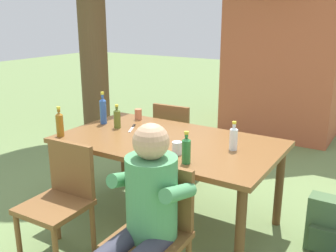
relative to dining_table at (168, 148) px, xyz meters
The scene contains 16 objects.
ground_plane 0.69m from the dining_table, ahead, with size 24.00×24.00×0.00m, color #6B844C.
dining_table is the anchor object (origin of this frame).
chair_near_right 0.95m from the dining_table, 63.45° to the right, with size 0.45×0.45×0.87m.
chair_near_left 0.95m from the dining_table, 116.79° to the right, with size 0.45×0.45×0.87m.
chair_far_left 0.95m from the dining_table, 116.41° to the left, with size 0.46×0.46×0.87m.
person_in_white_shirt 1.03m from the dining_table, 66.08° to the right, with size 0.47×0.61×1.18m.
bottle_green 0.58m from the dining_table, 44.58° to the right, with size 0.06×0.06×0.24m.
bottle_clear 0.60m from the dining_table, ahead, with size 0.06×0.06×0.23m.
bottle_amber 0.96m from the dining_table, 153.87° to the right, with size 0.06×0.06×0.26m.
bottle_olive 0.62m from the dining_table, behind, with size 0.06×0.06×0.22m.
bottle_blue 0.83m from the dining_table, behind, with size 0.06×0.06×0.31m.
cup_glass 0.38m from the dining_table, 47.14° to the right, with size 0.08×0.08×0.10m, color silver.
cup_terracotta 0.72m from the dining_table, 146.70° to the left, with size 0.07×0.07×0.11m, color #BC6B47.
table_knife 0.48m from the dining_table, 166.14° to the left, with size 0.12×0.23×0.01m.
backpack_by_near_side 1.39m from the dining_table, 11.35° to the left, with size 0.29×0.22×0.44m.
brick_kiosk 3.55m from the dining_table, 89.01° to the left, with size 1.85×1.81×2.87m.
Camera 1 is at (1.62, -2.61, 1.78)m, focal length 40.88 mm.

